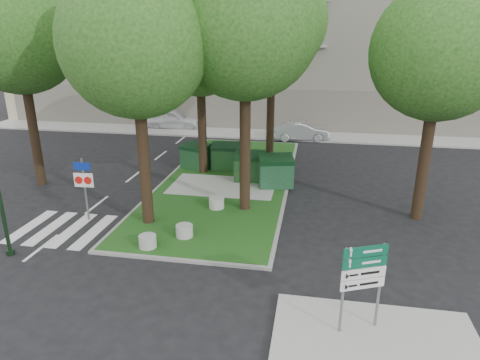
% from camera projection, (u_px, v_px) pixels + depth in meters
% --- Properties ---
extents(ground, '(120.00, 120.00, 0.00)m').
position_uv_depth(ground, '(163.00, 259.00, 14.28)').
color(ground, black).
rests_on(ground, ground).
extents(median_island, '(6.00, 16.00, 0.12)m').
position_uv_depth(median_island, '(227.00, 180.00, 21.62)').
color(median_island, '#174915').
rests_on(median_island, ground).
extents(median_kerb, '(6.30, 16.30, 0.10)m').
position_uv_depth(median_kerb, '(227.00, 181.00, 21.62)').
color(median_kerb, gray).
rests_on(median_kerb, ground).
extents(sidewalk_corner, '(5.00, 4.00, 0.12)m').
position_uv_depth(sidewalk_corner, '(378.00, 356.00, 9.93)').
color(sidewalk_corner, '#999993').
rests_on(sidewalk_corner, ground).
extents(building_sidewalk, '(42.00, 3.00, 0.12)m').
position_uv_depth(building_sidewalk, '(250.00, 134.00, 31.46)').
color(building_sidewalk, '#999993').
rests_on(building_sidewalk, ground).
extents(zebra_crossing, '(5.00, 3.00, 0.01)m').
position_uv_depth(zebra_crossing, '(83.00, 231.00, 16.30)').
color(zebra_crossing, silver).
rests_on(zebra_crossing, ground).
extents(apartment_building, '(41.00, 12.00, 16.00)m').
position_uv_depth(apartment_building, '(264.00, 21.00, 35.82)').
color(apartment_building, beige).
rests_on(apartment_building, ground).
extents(tree_median_near_left, '(5.20, 5.20, 10.53)m').
position_uv_depth(tree_median_near_left, '(137.00, 27.00, 14.49)').
color(tree_median_near_left, black).
rests_on(tree_median_near_left, ground).
extents(tree_median_near_right, '(5.60, 5.60, 11.46)m').
position_uv_depth(tree_median_near_right, '(248.00, 8.00, 15.55)').
color(tree_median_near_right, black).
rests_on(tree_median_near_right, ground).
extents(tree_median_mid, '(4.80, 4.80, 9.99)m').
position_uv_depth(tree_median_mid, '(201.00, 36.00, 20.56)').
color(tree_median_mid, black).
rests_on(tree_median_mid, ground).
extents(tree_median_far, '(5.80, 5.80, 11.93)m').
position_uv_depth(tree_median_far, '(275.00, 9.00, 22.37)').
color(tree_median_far, black).
rests_on(tree_median_far, ground).
extents(tree_street_left, '(5.40, 5.40, 11.00)m').
position_uv_depth(tree_street_left, '(18.00, 20.00, 18.80)').
color(tree_street_left, black).
rests_on(tree_street_left, ground).
extents(tree_street_right, '(5.00, 5.00, 10.06)m').
position_uv_depth(tree_street_right, '(445.00, 38.00, 15.17)').
color(tree_street_right, black).
rests_on(tree_street_right, ground).
extents(dumpster_a, '(1.77, 1.52, 1.39)m').
position_uv_depth(dumpster_a, '(196.00, 156.00, 23.16)').
color(dumpster_a, '#0F3A18').
rests_on(dumpster_a, median_island).
extents(dumpster_b, '(1.61, 1.20, 1.41)m').
position_uv_depth(dumpster_b, '(226.00, 156.00, 23.12)').
color(dumpster_b, '#123E15').
rests_on(dumpster_b, median_island).
extents(dumpster_c, '(1.64, 1.21, 1.46)m').
position_uv_depth(dumpster_c, '(250.00, 167.00, 21.28)').
color(dumpster_c, '#0F3310').
rests_on(dumpster_c, median_island).
extents(dumpster_d, '(1.87, 1.52, 1.53)m').
position_uv_depth(dumpster_d, '(276.00, 171.00, 20.45)').
color(dumpster_d, '#144124').
rests_on(dumpster_d, median_island).
extents(bollard_left, '(0.61, 0.61, 0.43)m').
position_uv_depth(bollard_left, '(148.00, 241.00, 14.76)').
color(bollard_left, '#A3A49E').
rests_on(bollard_left, median_island).
extents(bollard_right, '(0.64, 0.64, 0.45)m').
position_uv_depth(bollard_right, '(217.00, 203.00, 18.05)').
color(bollard_right, '#ABAAA5').
rests_on(bollard_right, median_island).
extents(bollard_mid, '(0.62, 0.62, 0.44)m').
position_uv_depth(bollard_mid, '(184.00, 231.00, 15.53)').
color(bollard_mid, '#A1A19C').
rests_on(bollard_mid, median_island).
extents(litter_bin, '(0.45, 0.45, 0.78)m').
position_uv_depth(litter_bin, '(269.00, 165.00, 22.67)').
color(litter_bin, gold).
rests_on(litter_bin, median_island).
extents(traffic_sign_pole, '(0.77, 0.09, 2.58)m').
position_uv_depth(traffic_sign_pole, '(84.00, 181.00, 16.73)').
color(traffic_sign_pole, slate).
rests_on(traffic_sign_pole, ground).
extents(directional_sign, '(1.08, 0.49, 2.32)m').
position_uv_depth(directional_sign, '(363.00, 275.00, 10.28)').
color(directional_sign, slate).
rests_on(directional_sign, sidewalk_corner).
extents(car_white, '(4.57, 2.15, 1.51)m').
position_uv_depth(car_white, '(173.00, 119.00, 33.20)').
color(car_white, silver).
rests_on(car_white, ground).
extents(car_silver, '(3.97, 1.85, 1.26)m').
position_uv_depth(car_silver, '(301.00, 131.00, 29.67)').
color(car_silver, '#A4A8AC').
rests_on(car_silver, ground).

